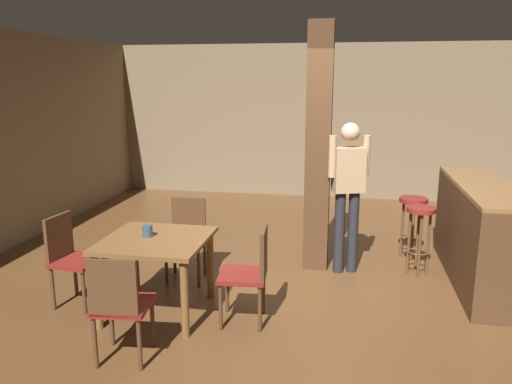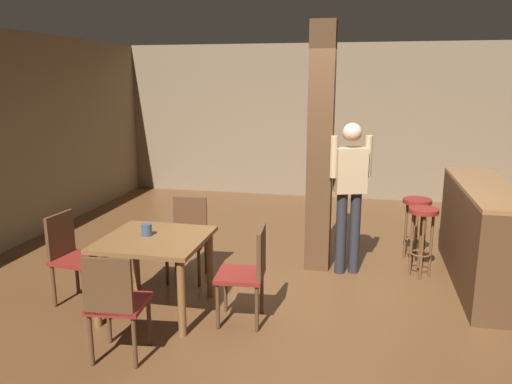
% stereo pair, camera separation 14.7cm
% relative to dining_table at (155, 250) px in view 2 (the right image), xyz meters
% --- Properties ---
extents(ground_plane, '(10.80, 10.80, 0.00)m').
position_rel_dining_table_xyz_m(ground_plane, '(1.36, 0.63, -0.62)').
color(ground_plane, brown).
extents(wall_back, '(8.00, 0.10, 2.80)m').
position_rel_dining_table_xyz_m(wall_back, '(1.36, 5.13, 0.78)').
color(wall_back, '#756047').
rests_on(wall_back, ground_plane).
extents(pillar, '(0.28, 0.28, 2.80)m').
position_rel_dining_table_xyz_m(pillar, '(1.39, 1.48, 0.78)').
color(pillar, '#4C301C').
rests_on(pillar, ground_plane).
extents(dining_table, '(0.95, 0.95, 0.74)m').
position_rel_dining_table_xyz_m(dining_table, '(0.00, 0.00, 0.00)').
color(dining_table, brown).
rests_on(dining_table, ground_plane).
extents(chair_east, '(0.45, 0.45, 0.89)m').
position_rel_dining_table_xyz_m(chair_east, '(0.91, -0.03, -0.11)').
color(chair_east, maroon).
rests_on(chair_east, ground_plane).
extents(chair_south, '(0.46, 0.46, 0.89)m').
position_rel_dining_table_xyz_m(chair_south, '(0.04, -0.88, -0.11)').
color(chair_south, maroon).
rests_on(chair_south, ground_plane).
extents(chair_west, '(0.46, 0.46, 0.89)m').
position_rel_dining_table_xyz_m(chair_west, '(-0.90, 0.02, -0.11)').
color(chair_west, maroon).
rests_on(chair_west, ground_plane).
extents(chair_north, '(0.46, 0.46, 0.89)m').
position_rel_dining_table_xyz_m(chair_north, '(0.02, 0.85, -0.11)').
color(chair_north, maroon).
rests_on(chair_north, ground_plane).
extents(napkin_cup, '(0.10, 0.10, 0.11)m').
position_rel_dining_table_xyz_m(napkin_cup, '(-0.09, 0.03, 0.18)').
color(napkin_cup, '#33475B').
rests_on(napkin_cup, dining_table).
extents(standing_person, '(0.47, 0.30, 1.72)m').
position_rel_dining_table_xyz_m(standing_person, '(1.74, 1.37, 0.38)').
color(standing_person, tan).
rests_on(standing_person, ground_plane).
extents(bar_counter, '(0.56, 2.18, 1.09)m').
position_rel_dining_table_xyz_m(bar_counter, '(3.08, 1.38, -0.06)').
color(bar_counter, brown).
rests_on(bar_counter, ground_plane).
extents(bar_stool_near, '(0.32, 0.32, 0.79)m').
position_rel_dining_table_xyz_m(bar_stool_near, '(2.55, 1.44, -0.04)').
color(bar_stool_near, maroon).
rests_on(bar_stool_near, ground_plane).
extents(bar_stool_mid, '(0.34, 0.34, 0.76)m').
position_rel_dining_table_xyz_m(bar_stool_mid, '(2.54, 2.00, -0.05)').
color(bar_stool_mid, maroon).
rests_on(bar_stool_mid, ground_plane).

